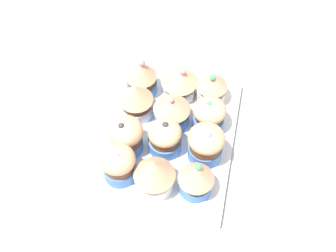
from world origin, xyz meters
TOP-DOWN VIEW (x-y plane):
  - ground_plane at (0.00, 0.00)cm, footprint 180.00×180.00cm
  - baking_tray at (0.00, 0.00)cm, footprint 28.98×22.76cm
  - cupcake_0 at (-9.03, -6.95)cm, footprint 5.78×5.78cm
  - cupcake_1 at (-3.81, -6.54)cm, footprint 6.07×6.07cm
  - cupcake_2 at (3.82, -6.27)cm, footprint 5.90×5.90cm
  - cupcake_3 at (9.17, -6.05)cm, footprint 5.66×5.66cm
  - cupcake_4 at (-9.85, 0.00)cm, footprint 6.79×6.79cm
  - cupcake_5 at (-3.14, 0.23)cm, footprint 6.47×6.47cm
  - cupcake_6 at (2.48, -0.14)cm, footprint 5.65×5.65cm
  - cupcake_7 at (9.90, 0.32)cm, footprint 6.63×6.63cm
  - cupcake_8 at (-9.85, 5.96)cm, footprint 5.67×5.67cm
  - cupcake_9 at (-3.74, 6.45)cm, footprint 5.82×5.82cm
  - cupcake_10 at (2.62, 6.87)cm, footprint 6.08×6.08cm
  - cupcake_11 at (9.09, 6.44)cm, footprint 5.77×5.77cm

SIDE VIEW (x-z plane):
  - ground_plane at x=0.00cm, z-range -3.00..0.00cm
  - baking_tray at x=0.00cm, z-range 0.00..1.20cm
  - cupcake_9 at x=-3.74cm, z-range 1.16..7.50cm
  - cupcake_6 at x=2.48cm, z-range 1.04..7.69cm
  - cupcake_4 at x=-9.85cm, z-range 1.21..7.79cm
  - cupcake_8 at x=-9.85cm, z-range 1.15..8.04cm
  - cupcake_5 at x=-3.14cm, z-range 1.16..8.18cm
  - cupcake_3 at x=9.17cm, z-range 1.19..8.31cm
  - cupcake_11 at x=9.09cm, z-range 1.21..8.45cm
  - cupcake_2 at x=3.82cm, z-range 1.17..8.59cm
  - cupcake_10 at x=2.62cm, z-range 1.20..8.56cm
  - cupcake_1 at x=-3.81cm, z-range 1.29..8.52cm
  - cupcake_0 at x=-9.03cm, z-range 1.07..9.17cm
  - cupcake_7 at x=9.90cm, z-range 1.43..8.94cm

